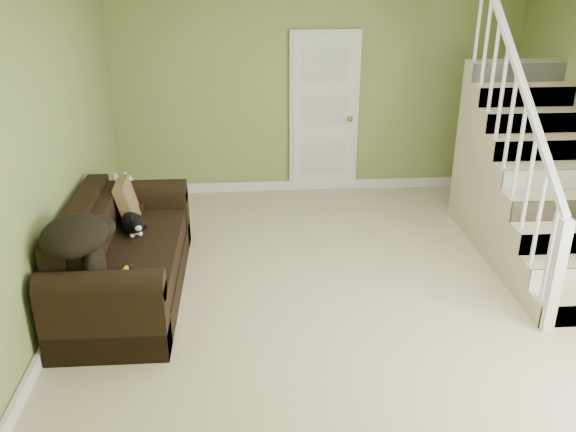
{
  "coord_description": "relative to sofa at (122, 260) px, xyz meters",
  "views": [
    {
      "loc": [
        -0.87,
        -4.69,
        2.88
      ],
      "look_at": [
        -0.53,
        0.14,
        0.76
      ],
      "focal_mm": 38.0,
      "sensor_mm": 36.0,
      "label": 1
    }
  ],
  "objects": [
    {
      "name": "floor",
      "position": [
        2.02,
        -0.23,
        -0.33
      ],
      "size": [
        5.0,
        5.5,
        0.01
      ],
      "primitive_type": "cube",
      "color": "beige",
      "rests_on": "ground"
    },
    {
      "name": "wall_back",
      "position": [
        2.02,
        2.52,
        0.97
      ],
      "size": [
        5.0,
        0.04,
        2.6
      ],
      "primitive_type": "cube",
      "color": "#80934F",
      "rests_on": "floor"
    },
    {
      "name": "wall_front",
      "position": [
        2.02,
        -2.98,
        0.97
      ],
      "size": [
        5.0,
        0.04,
        2.6
      ],
      "primitive_type": "cube",
      "color": "#80934F",
      "rests_on": "floor"
    },
    {
      "name": "wall_left",
      "position": [
        -0.48,
        -0.23,
        0.97
      ],
      "size": [
        0.04,
        5.5,
        2.6
      ],
      "primitive_type": "cube",
      "color": "#80934F",
      "rests_on": "floor"
    },
    {
      "name": "baseboard_back",
      "position": [
        2.02,
        2.49,
        -0.27
      ],
      "size": [
        5.0,
        0.04,
        0.12
      ],
      "primitive_type": "cube",
      "color": "white",
      "rests_on": "floor"
    },
    {
      "name": "baseboard_left",
      "position": [
        -0.45,
        -0.23,
        -0.27
      ],
      "size": [
        0.04,
        5.5,
        0.12
      ],
      "primitive_type": "cube",
      "color": "white",
      "rests_on": "floor"
    },
    {
      "name": "door",
      "position": [
        2.12,
        2.47,
        0.68
      ],
      "size": [
        0.86,
        0.12,
        2.02
      ],
      "color": "white",
      "rests_on": "floor"
    },
    {
      "name": "staircase",
      "position": [
        4.01,
        0.73,
        0.31
      ],
      "size": [
        1.0,
        2.51,
        2.82
      ],
      "color": "beige",
      "rests_on": "floor"
    },
    {
      "name": "sofa",
      "position": [
        0.0,
        0.0,
        0.0
      ],
      "size": [
        0.94,
        2.17,
        0.86
      ],
      "color": "black",
      "rests_on": "floor"
    },
    {
      "name": "side_table",
      "position": [
        -0.11,
        1.01,
        -0.04
      ],
      "size": [
        0.52,
        0.52,
        0.77
      ],
      "rotation": [
        0.0,
        0.0,
        -0.16
      ],
      "color": "black",
      "rests_on": "floor"
    },
    {
      "name": "cat",
      "position": [
        0.07,
        0.28,
        0.23
      ],
      "size": [
        0.34,
        0.5,
        0.25
      ],
      "rotation": [
        0.0,
        0.0,
        0.4
      ],
      "color": "black",
      "rests_on": "sofa"
    },
    {
      "name": "banana",
      "position": [
        0.13,
        -0.5,
        0.16
      ],
      "size": [
        0.05,
        0.18,
        0.05
      ],
      "primitive_type": "ellipsoid",
      "rotation": [
        0.0,
        0.0,
        0.0
      ],
      "color": "gold",
      "rests_on": "sofa"
    },
    {
      "name": "throw_pillow",
      "position": [
        -0.02,
        0.6,
        0.32
      ],
      "size": [
        0.22,
        0.42,
        0.43
      ],
      "primitive_type": "cube",
      "rotation": [
        0.0,
        -0.24,
        0.05
      ],
      "color": "#45291B",
      "rests_on": "sofa"
    },
    {
      "name": "throw_blanket",
      "position": [
        -0.18,
        -0.64,
        0.56
      ],
      "size": [
        0.56,
        0.69,
        0.27
      ],
      "primitive_type": "ellipsoid",
      "rotation": [
        0.0,
        0.0,
        0.11
      ],
      "color": "black",
      "rests_on": "sofa"
    }
  ]
}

